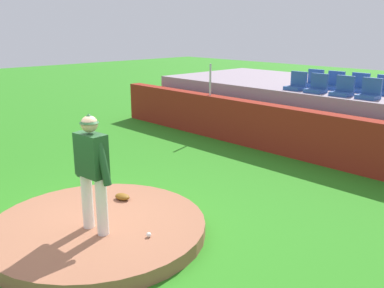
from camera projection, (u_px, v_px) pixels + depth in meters
name	position (u px, v px, depth m)	size (l,w,h in m)	color
ground_plane	(98.00, 235.00, 6.86)	(60.00, 60.00, 0.00)	#2A7D1B
pitchers_mound	(98.00, 228.00, 6.83)	(3.46, 3.46, 0.22)	#995F44
pitcher	(92.00, 165.00, 6.25)	(0.79, 0.31, 1.83)	white
baseball	(149.00, 235.00, 6.31)	(0.07, 0.07, 0.07)	white
fielding_glove	(122.00, 197.00, 7.67)	(0.30, 0.20, 0.11)	brown
brick_barrier	(304.00, 135.00, 10.66)	(14.20, 0.40, 1.25)	maroon
fence_post_left	(210.00, 80.00, 12.67)	(0.06, 0.06, 0.93)	silver
bleacher_platform	(357.00, 114.00, 12.49)	(12.54, 4.50, 1.54)	gray
stadium_chair_0	(296.00, 84.00, 11.84)	(0.48, 0.44, 0.50)	#295199
stadium_chair_1	(317.00, 87.00, 11.34)	(0.48, 0.44, 0.50)	#295199
stadium_chair_2	(343.00, 89.00, 10.83)	(0.48, 0.44, 0.50)	#295199
stadium_chair_3	(370.00, 92.00, 10.37)	(0.48, 0.44, 0.50)	#295199
stadium_chair_4	(314.00, 81.00, 12.44)	(0.48, 0.44, 0.50)	#295199
stadium_chair_5	(334.00, 84.00, 11.94)	(0.48, 0.44, 0.50)	#295199
stadium_chair_6	(358.00, 86.00, 11.49)	(0.48, 0.44, 0.50)	#295199
stadium_chair_7	(384.00, 89.00, 10.97)	(0.48, 0.44, 0.50)	#295199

